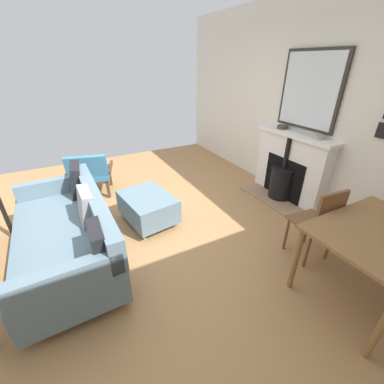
% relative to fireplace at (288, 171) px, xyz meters
% --- Properties ---
extents(ground_plane, '(5.29, 6.05, 0.01)m').
position_rel_fireplace_xyz_m(ground_plane, '(2.43, -0.27, -0.47)').
color(ground_plane, '#A87A4C').
extents(wall_left, '(0.12, 6.05, 2.86)m').
position_rel_fireplace_xyz_m(wall_left, '(-0.21, -0.27, 0.96)').
color(wall_left, silver).
rests_on(wall_left, ground).
extents(fireplace, '(0.60, 1.33, 1.06)m').
position_rel_fireplace_xyz_m(fireplace, '(0.00, 0.00, 0.00)').
color(fireplace, '#9E7A5B').
rests_on(fireplace, ground).
extents(mirror_over_mantel, '(0.04, 0.96, 1.04)m').
position_rel_fireplace_xyz_m(mirror_over_mantel, '(-0.12, -0.00, 1.17)').
color(mirror_over_mantel, '#2D2823').
extents(mantel_bowl_near, '(0.15, 0.15, 0.05)m').
position_rel_fireplace_xyz_m(mantel_bowl_near, '(-0.03, -0.30, 0.62)').
color(mantel_bowl_near, '#47382D').
rests_on(mantel_bowl_near, fireplace).
extents(mantel_bowl_far, '(0.13, 0.13, 0.05)m').
position_rel_fireplace_xyz_m(mantel_bowl_far, '(-0.03, 0.37, 0.62)').
color(mantel_bowl_far, '#9E9384').
rests_on(mantel_bowl_far, fireplace).
extents(sofa, '(0.95, 1.92, 0.86)m').
position_rel_fireplace_xyz_m(sofa, '(3.21, -0.02, -0.12)').
color(sofa, '#B2B2B7').
rests_on(sofa, ground).
extents(ottoman, '(0.69, 0.86, 0.41)m').
position_rel_fireplace_xyz_m(ottoman, '(2.22, -0.35, -0.22)').
color(ottoman, '#B2B2B7').
rests_on(ottoman, ground).
extents(armchair_accent, '(0.80, 0.73, 0.75)m').
position_rel_fireplace_xyz_m(armchair_accent, '(2.77, -1.54, -0.05)').
color(armchair_accent, '#4C3321').
rests_on(armchair_accent, ground).
extents(dining_table, '(1.14, 0.85, 0.74)m').
position_rel_fireplace_xyz_m(dining_table, '(0.83, 1.77, 0.18)').
color(dining_table, olive).
rests_on(dining_table, ground).
extents(dining_chair_near_fireplace, '(0.44, 0.44, 0.89)m').
position_rel_fireplace_xyz_m(dining_chair_near_fireplace, '(0.84, 1.21, 0.06)').
color(dining_chair_near_fireplace, brown).
rests_on(dining_chair_near_fireplace, ground).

